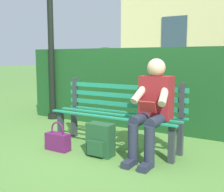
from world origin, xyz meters
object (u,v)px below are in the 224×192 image
at_px(backpack, 100,140).
at_px(lamp_post, 50,14).
at_px(handbag, 58,141).
at_px(park_bench, 119,113).
at_px(person_seated, 152,106).

relative_size(backpack, lamp_post, 0.12).
xyz_separation_m(handbag, lamp_post, (1.38, -1.41, 1.88)).
bearing_deg(backpack, handbag, 11.06).
height_order(park_bench, handbag, park_bench).
relative_size(person_seated, handbag, 3.15).
bearing_deg(backpack, lamp_post, -33.36).
distance_m(park_bench, handbag, 0.88).
bearing_deg(lamp_post, park_bench, 156.61).
height_order(park_bench, lamp_post, lamp_post).
xyz_separation_m(person_seated, backpack, (0.56, 0.26, -0.44)).
relative_size(person_seated, lamp_post, 0.36).
relative_size(park_bench, handbag, 4.79).
bearing_deg(backpack, person_seated, -154.88).
height_order(park_bench, person_seated, person_seated).
bearing_deg(backpack, park_bench, -90.93).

